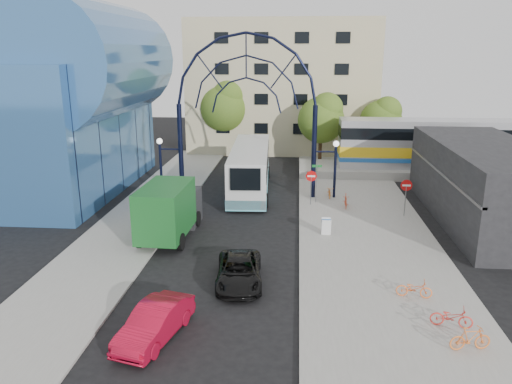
# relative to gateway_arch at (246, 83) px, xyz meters

# --- Properties ---
(ground) EXTENTS (120.00, 120.00, 0.00)m
(ground) POSITION_rel_gateway_arch_xyz_m (0.00, -14.00, -8.56)
(ground) COLOR black
(ground) RESTS_ON ground
(sidewalk_east) EXTENTS (8.00, 56.00, 0.12)m
(sidewalk_east) POSITION_rel_gateway_arch_xyz_m (8.00, -10.00, -8.50)
(sidewalk_east) COLOR gray
(sidewalk_east) RESTS_ON ground
(plaza_west) EXTENTS (5.00, 50.00, 0.12)m
(plaza_west) POSITION_rel_gateway_arch_xyz_m (-6.50, -8.00, -8.50)
(plaza_west) COLOR gray
(plaza_west) RESTS_ON ground
(gateway_arch) EXTENTS (13.64, 0.44, 12.10)m
(gateway_arch) POSITION_rel_gateway_arch_xyz_m (0.00, 0.00, 0.00)
(gateway_arch) COLOR black
(gateway_arch) RESTS_ON ground
(stop_sign) EXTENTS (0.80, 0.07, 2.50)m
(stop_sign) POSITION_rel_gateway_arch_xyz_m (4.80, -2.00, -6.56)
(stop_sign) COLOR slate
(stop_sign) RESTS_ON sidewalk_east
(do_not_enter_sign) EXTENTS (0.76, 0.07, 2.48)m
(do_not_enter_sign) POSITION_rel_gateway_arch_xyz_m (11.00, -4.00, -6.58)
(do_not_enter_sign) COLOR slate
(do_not_enter_sign) RESTS_ON sidewalk_east
(street_name_sign) EXTENTS (0.70, 0.70, 2.80)m
(street_name_sign) POSITION_rel_gateway_arch_xyz_m (5.20, -1.40, -6.43)
(street_name_sign) COLOR slate
(street_name_sign) RESTS_ON sidewalk_east
(sandwich_board) EXTENTS (0.55, 0.61, 0.99)m
(sandwich_board) POSITION_rel_gateway_arch_xyz_m (5.60, -8.02, -7.81)
(sandwich_board) COLOR white
(sandwich_board) RESTS_ON sidewalk_east
(transit_hall) EXTENTS (16.50, 18.00, 14.50)m
(transit_hall) POSITION_rel_gateway_arch_xyz_m (-15.30, 1.00, -1.86)
(transit_hall) COLOR #33629C
(transit_hall) RESTS_ON ground
(commercial_block_east) EXTENTS (6.00, 16.00, 5.00)m
(commercial_block_east) POSITION_rel_gateway_arch_xyz_m (16.00, -4.00, -6.06)
(commercial_block_east) COLOR black
(commercial_block_east) RESTS_ON ground
(apartment_block) EXTENTS (20.00, 12.10, 14.00)m
(apartment_block) POSITION_rel_gateway_arch_xyz_m (2.00, 20.97, -1.55)
(apartment_block) COLOR #C9B88B
(apartment_block) RESTS_ON ground
(train_platform) EXTENTS (32.00, 5.00, 0.80)m
(train_platform) POSITION_rel_gateway_arch_xyz_m (20.00, 8.00, -8.16)
(train_platform) COLOR gray
(train_platform) RESTS_ON ground
(train_car) EXTENTS (25.10, 3.05, 4.20)m
(train_car) POSITION_rel_gateway_arch_xyz_m (20.00, 8.00, -5.66)
(train_car) COLOR #B7B7BC
(train_car) RESTS_ON train_platform
(tree_north_a) EXTENTS (4.48, 4.48, 7.00)m
(tree_north_a) POSITION_rel_gateway_arch_xyz_m (6.12, 11.93, -3.95)
(tree_north_a) COLOR #382314
(tree_north_a) RESTS_ON ground
(tree_north_b) EXTENTS (5.12, 5.12, 8.00)m
(tree_north_b) POSITION_rel_gateway_arch_xyz_m (-3.88, 15.93, -3.29)
(tree_north_b) COLOR #382314
(tree_north_b) RESTS_ON ground
(tree_north_c) EXTENTS (4.16, 4.16, 6.50)m
(tree_north_c) POSITION_rel_gateway_arch_xyz_m (12.12, 13.93, -4.28)
(tree_north_c) COLOR #382314
(tree_north_c) RESTS_ON ground
(city_bus) EXTENTS (3.43, 12.77, 3.47)m
(city_bus) POSITION_rel_gateway_arch_xyz_m (0.07, 1.95, -6.74)
(city_bus) COLOR silver
(city_bus) RESTS_ON ground
(green_truck) EXTENTS (2.78, 6.75, 3.36)m
(green_truck) POSITION_rel_gateway_arch_xyz_m (-3.71, -8.71, -6.88)
(green_truck) COLOR black
(green_truck) RESTS_ON ground
(black_suv) EXTENTS (2.53, 4.75, 1.27)m
(black_suv) POSITION_rel_gateway_arch_xyz_m (1.13, -14.75, -7.92)
(black_suv) COLOR black
(black_suv) RESTS_ON ground
(red_sedan) EXTENTS (2.44, 4.42, 1.38)m
(red_sedan) POSITION_rel_gateway_arch_xyz_m (-1.57, -19.73, -7.87)
(red_sedan) COLOR #A90A25
(red_sedan) RESTS_ON ground
(bike_near_a) EXTENTS (0.56, 1.58, 0.83)m
(bike_near_a) POSITION_rel_gateway_arch_xyz_m (6.27, 0.00, -8.02)
(bike_near_a) COLOR orange
(bike_near_a) RESTS_ON sidewalk_east
(bike_near_b) EXTENTS (0.49, 1.57, 0.94)m
(bike_near_b) POSITION_rel_gateway_arch_xyz_m (7.25, -2.47, -7.97)
(bike_near_b) COLOR #D3492A
(bike_near_b) RESTS_ON sidewalk_east
(bike_far_a) EXTENTS (1.72, 0.86, 0.86)m
(bike_far_a) POSITION_rel_gateway_arch_xyz_m (10.04, -18.11, -8.01)
(bike_far_a) COLOR red
(bike_far_a) RESTS_ON sidewalk_east
(bike_far_b) EXTENTS (1.62, 0.70, 0.94)m
(bike_far_b) POSITION_rel_gateway_arch_xyz_m (10.25, -19.70, -7.96)
(bike_far_b) COLOR orange
(bike_far_b) RESTS_ON sidewalk_east
(bike_far_c) EXTENTS (1.64, 0.77, 0.83)m
(bike_far_c) POSITION_rel_gateway_arch_xyz_m (9.11, -15.68, -8.02)
(bike_far_c) COLOR orange
(bike_far_c) RESTS_ON sidewalk_east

